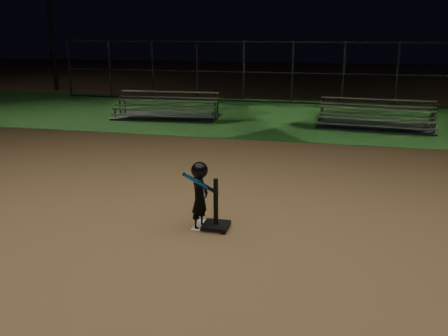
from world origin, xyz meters
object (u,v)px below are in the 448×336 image
Objects in this scene: child_batter at (200,193)px; bleacher_right at (375,122)px; home_plate at (209,226)px; bleacher_left at (167,113)px; batting_tee at (216,219)px.

child_batter is 0.29× the size of bleacher_right.
home_plate is 9.53m from bleacher_left.
bleacher_left is at bearing 38.66° from child_batter.
home_plate is 0.59× the size of batting_tee.
bleacher_left is at bearing 114.32° from batting_tee.
home_plate is 0.55m from child_batter.
bleacher_left is 1.01× the size of bleacher_right.
child_batter is at bearing -153.45° from home_plate.
bleacher_left is (-3.96, 8.77, 0.01)m from batting_tee.
child_batter is 9.55m from bleacher_left.
home_plate is at bearing -70.49° from bleacher_left.
bleacher_right is (3.09, 8.61, -0.38)m from child_batter.
bleacher_left is at bearing 113.76° from home_plate.
home_plate is 0.20m from batting_tee.
child_batter is (-0.24, -0.01, 0.39)m from batting_tee.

